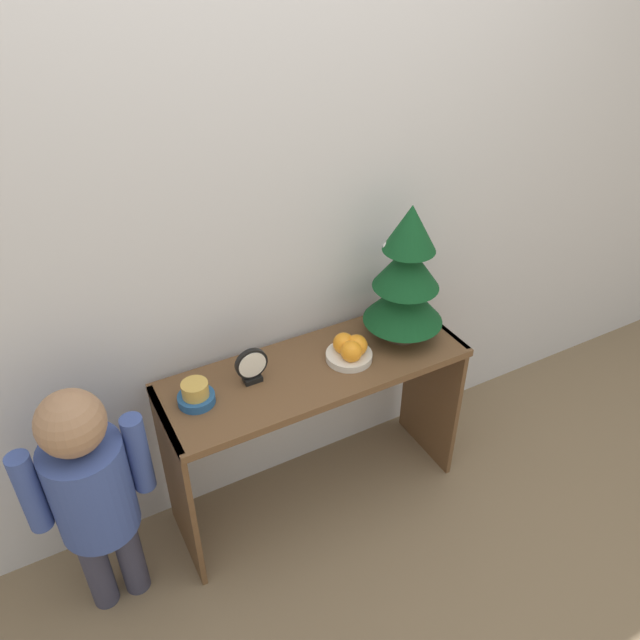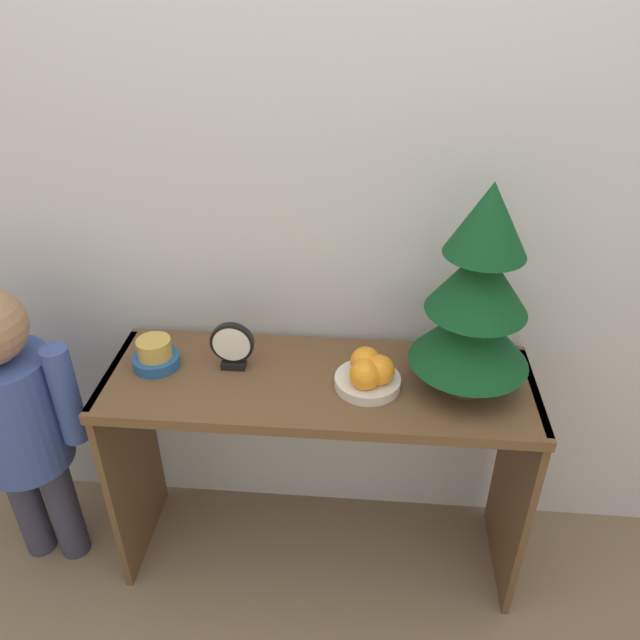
{
  "view_description": "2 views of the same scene",
  "coord_description": "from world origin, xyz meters",
  "px_view_note": "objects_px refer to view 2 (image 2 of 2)",
  "views": [
    {
      "loc": [
        -0.84,
        -1.38,
        2.15
      ],
      "look_at": [
        0.04,
        0.24,
        0.87
      ],
      "focal_mm": 35.0,
      "sensor_mm": 36.0,
      "label": 1
    },
    {
      "loc": [
        0.12,
        -1.13,
        1.72
      ],
      "look_at": [
        0.01,
        0.17,
        0.9
      ],
      "focal_mm": 35.0,
      "sensor_mm": 36.0,
      "label": 2
    }
  ],
  "objects_px": {
    "fruit_bowl": "(369,373)",
    "desk_clock": "(232,346)",
    "singing_bowl": "(155,355)",
    "child_figure": "(14,410)",
    "mini_tree": "(477,296)"
  },
  "relations": [
    {
      "from": "singing_bowl",
      "to": "child_figure",
      "type": "height_order",
      "value": "child_figure"
    },
    {
      "from": "mini_tree",
      "to": "singing_bowl",
      "type": "xyz_separation_m",
      "value": [
        -0.84,
        0.01,
        -0.23
      ]
    },
    {
      "from": "singing_bowl",
      "to": "child_figure",
      "type": "relative_size",
      "value": 0.13
    },
    {
      "from": "desk_clock",
      "to": "singing_bowl",
      "type": "bearing_deg",
      "value": -176.81
    },
    {
      "from": "singing_bowl",
      "to": "mini_tree",
      "type": "bearing_deg",
      "value": -0.96
    },
    {
      "from": "fruit_bowl",
      "to": "desk_clock",
      "type": "bearing_deg",
      "value": 171.49
    },
    {
      "from": "fruit_bowl",
      "to": "desk_clock",
      "type": "distance_m",
      "value": 0.38
    },
    {
      "from": "mini_tree",
      "to": "child_figure",
      "type": "height_order",
      "value": "mini_tree"
    },
    {
      "from": "singing_bowl",
      "to": "desk_clock",
      "type": "height_order",
      "value": "desk_clock"
    },
    {
      "from": "mini_tree",
      "to": "desk_clock",
      "type": "xyz_separation_m",
      "value": [
        -0.62,
        0.03,
        -0.2
      ]
    },
    {
      "from": "singing_bowl",
      "to": "child_figure",
      "type": "xyz_separation_m",
      "value": [
        -0.4,
        -0.09,
        -0.15
      ]
    },
    {
      "from": "mini_tree",
      "to": "fruit_bowl",
      "type": "height_order",
      "value": "mini_tree"
    },
    {
      "from": "desk_clock",
      "to": "child_figure",
      "type": "relative_size",
      "value": 0.14
    },
    {
      "from": "fruit_bowl",
      "to": "desk_clock",
      "type": "height_order",
      "value": "desk_clock"
    },
    {
      "from": "mini_tree",
      "to": "child_figure",
      "type": "relative_size",
      "value": 0.58
    }
  ]
}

